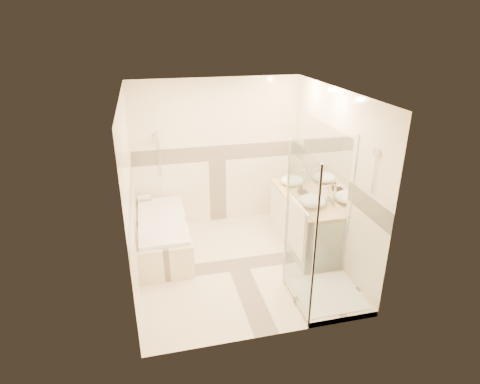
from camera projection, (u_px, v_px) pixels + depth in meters
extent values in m
cube|color=beige|center=(237.00, 265.00, 5.92)|extent=(2.80, 3.00, 0.01)
cube|color=white|center=(237.00, 92.00, 4.93)|extent=(2.80, 3.00, 0.01)
cube|color=#F3E3C2|center=(217.00, 153.00, 6.77)|extent=(2.80, 0.01, 2.50)
cube|color=#F3E3C2|center=(271.00, 241.00, 4.08)|extent=(2.80, 0.01, 2.50)
cube|color=#F3E3C2|center=(130.00, 196.00, 5.12)|extent=(0.01, 3.00, 2.50)
cube|color=#F3E3C2|center=(333.00, 177.00, 5.72)|extent=(0.01, 3.00, 2.50)
cube|color=white|center=(324.00, 158.00, 5.91)|extent=(0.01, 1.60, 1.00)
cylinder|color=silver|center=(158.00, 152.00, 6.49)|extent=(0.02, 0.02, 0.70)
cube|color=#F3E3C2|center=(163.00, 236.00, 6.18)|extent=(0.75, 1.70, 0.50)
cube|color=white|center=(162.00, 220.00, 6.07)|extent=(0.69, 1.60, 0.06)
ellipsoid|color=white|center=(162.00, 223.00, 6.09)|extent=(0.56, 1.40, 0.16)
cube|color=white|center=(303.00, 223.00, 6.27)|extent=(0.55, 1.60, 0.80)
cylinder|color=silver|center=(295.00, 228.00, 5.79)|extent=(0.01, 0.24, 0.01)
cylinder|color=silver|center=(278.00, 205.00, 6.50)|extent=(0.01, 0.24, 0.01)
cube|color=#E6BD7A|center=(305.00, 198.00, 6.10)|extent=(0.57, 1.62, 0.05)
cube|color=#F3E3C2|center=(327.00, 296.00, 5.16)|extent=(0.90, 0.90, 0.08)
cube|color=white|center=(328.00, 294.00, 5.15)|extent=(0.80, 0.80, 0.01)
cube|color=white|center=(300.00, 232.00, 4.68)|extent=(0.01, 0.90, 2.00)
cube|color=white|center=(319.00, 212.00, 5.17)|extent=(0.90, 0.01, 2.00)
cylinder|color=silver|center=(315.00, 252.00, 4.27)|extent=(0.03, 0.03, 2.00)
cylinder|color=silver|center=(286.00, 216.00, 5.08)|extent=(0.03, 0.03, 2.00)
cylinder|color=silver|center=(351.00, 208.00, 5.27)|extent=(0.03, 0.03, 2.00)
cylinder|color=silver|center=(376.00, 153.00, 4.50)|extent=(0.03, 0.10, 0.10)
cylinder|color=silver|center=(299.00, 205.00, 4.53)|extent=(0.02, 0.60, 0.02)
cube|color=white|center=(297.00, 228.00, 4.64)|extent=(0.04, 0.48, 0.62)
ellipsoid|color=white|center=(292.00, 180.00, 6.51)|extent=(0.38, 0.38, 0.15)
ellipsoid|color=white|center=(312.00, 201.00, 5.76)|extent=(0.40, 0.40, 0.16)
cylinder|color=silver|center=(305.00, 176.00, 6.53)|extent=(0.03, 0.03, 0.26)
cylinder|color=silver|center=(303.00, 170.00, 6.48)|extent=(0.09, 0.02, 0.02)
cylinder|color=silver|center=(327.00, 195.00, 5.78)|extent=(0.03, 0.03, 0.30)
cylinder|color=silver|center=(325.00, 187.00, 5.72)|extent=(0.11, 0.03, 0.03)
imported|color=black|center=(305.00, 193.00, 6.01)|extent=(0.08, 0.08, 0.16)
imported|color=black|center=(301.00, 190.00, 6.16)|extent=(0.13, 0.13, 0.14)
cube|color=white|center=(290.00, 180.00, 6.63)|extent=(0.14, 0.22, 0.07)
cylinder|color=white|center=(144.00, 198.00, 6.64)|extent=(0.23, 0.10, 0.10)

